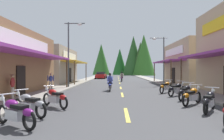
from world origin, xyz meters
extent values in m
cube|color=#424244|center=(0.00, 24.36, -0.05)|extent=(9.67, 78.72, 0.10)
cube|color=gray|center=(-5.89, 24.36, 0.06)|extent=(2.11, 78.72, 0.12)
cube|color=gray|center=(5.89, 24.36, 0.06)|extent=(2.11, 78.72, 0.12)
cube|color=#E0C64C|center=(0.00, 7.94, 0.01)|extent=(0.16, 2.40, 0.01)
cube|color=#E0C64C|center=(0.00, 13.87, 0.01)|extent=(0.16, 2.40, 0.01)
cube|color=#E0C64C|center=(0.00, 18.96, 0.01)|extent=(0.16, 2.40, 0.01)
cube|color=#E0C64C|center=(0.00, 25.18, 0.01)|extent=(0.16, 2.40, 0.01)
cube|color=#E0C64C|center=(0.00, 30.79, 0.01)|extent=(0.16, 2.40, 0.01)
cube|color=#E0C64C|center=(0.00, 37.18, 0.01)|extent=(0.16, 2.40, 0.01)
cube|color=#E0C64C|center=(0.00, 42.94, 0.01)|extent=(0.16, 2.40, 0.01)
cube|color=#E0C64C|center=(0.00, 48.34, 0.01)|extent=(0.16, 2.40, 0.01)
cube|color=#E0C64C|center=(0.00, 53.62, 0.01)|extent=(0.16, 2.40, 0.01)
cube|color=#8C338C|center=(-6.04, 12.70, 2.90)|extent=(1.80, 11.88, 0.16)
cylinder|color=brown|center=(-5.34, 18.44, 1.41)|extent=(0.14, 0.14, 2.82)
cube|color=white|center=(-6.88, 12.70, 3.80)|extent=(0.10, 9.24, 0.90)
cube|color=black|center=(-6.90, 12.70, 1.05)|extent=(0.08, 1.10, 2.10)
cube|color=gray|center=(-10.58, 25.80, 2.39)|extent=(7.27, 9.48, 4.79)
cube|color=gold|center=(-6.04, 25.80, 2.90)|extent=(1.80, 8.53, 0.16)
cylinder|color=brown|center=(-5.34, 21.73, 1.41)|extent=(0.14, 0.14, 2.82)
cylinder|color=brown|center=(-5.34, 29.86, 1.41)|extent=(0.14, 0.14, 2.82)
cube|color=white|center=(-6.88, 25.80, 3.74)|extent=(0.10, 6.64, 0.90)
cube|color=black|center=(-6.90, 25.80, 1.05)|extent=(0.08, 1.10, 2.10)
cube|color=#8C338C|center=(6.04, 12.55, 2.90)|extent=(1.80, 9.14, 0.16)
cylinder|color=brown|center=(5.34, 16.92, 1.41)|extent=(0.14, 0.14, 2.82)
cube|color=tan|center=(10.67, 24.27, 2.67)|extent=(7.45, 9.97, 5.34)
cube|color=#8C338C|center=(6.04, 24.27, 2.90)|extent=(1.80, 8.98, 0.16)
cylinder|color=brown|center=(5.34, 19.98, 1.41)|extent=(0.14, 0.14, 2.82)
cylinder|color=brown|center=(5.34, 28.56, 1.41)|extent=(0.14, 0.14, 2.82)
cube|color=white|center=(6.88, 24.27, 4.16)|extent=(0.10, 6.98, 0.90)
cube|color=black|center=(6.90, 24.27, 1.05)|extent=(0.08, 1.10, 2.10)
cylinder|color=#474C51|center=(-5.24, 18.65, 3.28)|extent=(0.14, 0.14, 6.57)
cylinder|color=#474C51|center=(-4.61, 18.65, 6.47)|extent=(2.06, 0.10, 0.10)
ellipsoid|color=silver|center=(-4.08, 18.65, 6.37)|extent=(0.50, 0.30, 0.24)
cylinder|color=#474C51|center=(5.24, 22.50, 2.87)|extent=(0.14, 0.14, 5.75)
cylinder|color=#474C51|center=(4.61, 22.50, 5.65)|extent=(2.06, 0.10, 0.10)
ellipsoid|color=silver|center=(4.08, 22.50, 5.55)|extent=(0.50, 0.30, 0.24)
torus|color=black|center=(4.11, 9.14, 0.32)|extent=(0.47, 0.57, 0.64)
torus|color=black|center=(3.20, 7.95, 0.32)|extent=(0.47, 0.57, 0.64)
cube|color=silver|center=(3.66, 8.55, 0.40)|extent=(0.65, 0.73, 0.32)
ellipsoid|color=black|center=(3.78, 8.71, 0.72)|extent=(0.59, 0.64, 0.28)
cube|color=black|center=(3.51, 8.35, 0.68)|extent=(0.59, 0.65, 0.12)
ellipsoid|color=black|center=(3.23, 7.99, 0.55)|extent=(0.46, 0.50, 0.24)
cylinder|color=silver|center=(4.03, 9.04, 0.65)|extent=(0.27, 0.33, 0.71)
cylinder|color=silver|center=(3.96, 8.94, 1.02)|extent=(0.50, 0.39, 0.04)
sphere|color=white|center=(4.13, 9.17, 0.85)|extent=(0.16, 0.16, 0.16)
torus|color=black|center=(4.07, 10.61, 0.32)|extent=(0.53, 0.52, 0.64)
torus|color=black|center=(3.00, 9.55, 0.32)|extent=(0.53, 0.52, 0.64)
cube|color=silver|center=(3.53, 10.08, 0.40)|extent=(0.70, 0.69, 0.32)
ellipsoid|color=#BF660C|center=(3.67, 10.22, 0.72)|extent=(0.62, 0.62, 0.28)
cube|color=black|center=(3.35, 9.90, 0.68)|extent=(0.62, 0.62, 0.12)
ellipsoid|color=#BF660C|center=(3.03, 9.59, 0.55)|extent=(0.48, 0.48, 0.24)
cylinder|color=silver|center=(3.97, 10.51, 0.65)|extent=(0.31, 0.30, 0.71)
cylinder|color=silver|center=(3.89, 10.43, 1.02)|extent=(0.45, 0.46, 0.04)
sphere|color=white|center=(4.09, 10.63, 0.85)|extent=(0.16, 0.16, 0.16)
torus|color=black|center=(4.32, 12.31, 0.32)|extent=(0.50, 0.55, 0.64)
torus|color=black|center=(3.34, 11.18, 0.32)|extent=(0.50, 0.55, 0.64)
cube|color=silver|center=(3.83, 11.75, 0.40)|extent=(0.67, 0.71, 0.32)
ellipsoid|color=black|center=(3.96, 11.90, 0.72)|extent=(0.61, 0.63, 0.28)
cube|color=black|center=(3.66, 11.56, 0.68)|extent=(0.61, 0.64, 0.12)
ellipsoid|color=black|center=(3.37, 11.22, 0.55)|extent=(0.47, 0.49, 0.24)
cylinder|color=silver|center=(4.24, 12.22, 0.65)|extent=(0.29, 0.32, 0.71)
cylinder|color=silver|center=(4.16, 12.13, 1.02)|extent=(0.48, 0.42, 0.04)
sphere|color=white|center=(4.34, 12.34, 0.85)|extent=(0.16, 0.16, 0.16)
torus|color=black|center=(4.40, 13.88, 0.32)|extent=(0.55, 0.50, 0.64)
torus|color=black|center=(3.26, 12.90, 0.32)|extent=(0.55, 0.50, 0.64)
cube|color=silver|center=(3.83, 13.39, 0.40)|extent=(0.71, 0.67, 0.32)
ellipsoid|color=black|center=(3.98, 13.52, 0.72)|extent=(0.63, 0.61, 0.28)
cube|color=black|center=(3.64, 13.23, 0.68)|extent=(0.64, 0.61, 0.12)
ellipsoid|color=black|center=(3.30, 12.93, 0.55)|extent=(0.49, 0.47, 0.24)
cylinder|color=silver|center=(4.30, 13.80, 0.65)|extent=(0.32, 0.29, 0.71)
cylinder|color=silver|center=(4.21, 13.72, 1.02)|extent=(0.42, 0.48, 0.04)
sphere|color=white|center=(4.42, 13.90, 0.85)|extent=(0.16, 0.16, 0.16)
torus|color=black|center=(3.99, 15.65, 0.32)|extent=(0.49, 0.55, 0.64)
torus|color=black|center=(3.03, 14.50, 0.32)|extent=(0.49, 0.55, 0.64)
cube|color=silver|center=(3.51, 15.07, 0.40)|extent=(0.66, 0.72, 0.32)
ellipsoid|color=#BF660C|center=(3.64, 15.22, 0.72)|extent=(0.61, 0.63, 0.28)
cube|color=black|center=(3.35, 14.88, 0.68)|extent=(0.60, 0.64, 0.12)
ellipsoid|color=#BF660C|center=(3.06, 14.54, 0.55)|extent=(0.47, 0.49, 0.24)
cylinder|color=silver|center=(3.91, 15.55, 0.65)|extent=(0.28, 0.32, 0.71)
cylinder|color=silver|center=(3.83, 15.45, 1.02)|extent=(0.49, 0.42, 0.04)
sphere|color=white|center=(4.01, 15.67, 0.85)|extent=(0.16, 0.16, 0.16)
torus|color=black|center=(-4.32, 6.59, 0.32)|extent=(0.60, 0.41, 0.64)
torus|color=black|center=(-3.03, 5.82, 0.32)|extent=(0.60, 0.41, 0.64)
cube|color=silver|center=(-3.67, 6.21, 0.40)|extent=(0.74, 0.60, 0.32)
ellipsoid|color=#721972|center=(-3.84, 6.31, 0.72)|extent=(0.64, 0.56, 0.28)
cube|color=black|center=(-3.46, 6.08, 0.68)|extent=(0.66, 0.55, 0.12)
ellipsoid|color=#721972|center=(-3.07, 5.85, 0.55)|extent=(0.50, 0.43, 0.24)
cylinder|color=silver|center=(-4.20, 6.52, 0.65)|extent=(0.35, 0.24, 0.71)
cylinder|color=silver|center=(-4.10, 6.46, 1.02)|extent=(0.34, 0.54, 0.04)
sphere|color=white|center=(-4.34, 6.61, 0.85)|extent=(0.16, 0.16, 0.16)
torus|color=black|center=(-4.52, 7.96, 0.32)|extent=(0.60, 0.42, 0.64)
torus|color=black|center=(-3.24, 7.18, 0.32)|extent=(0.60, 0.42, 0.64)
cube|color=silver|center=(-3.88, 7.57, 0.40)|extent=(0.74, 0.60, 0.32)
ellipsoid|color=#99999E|center=(-4.05, 7.67, 0.72)|extent=(0.64, 0.56, 0.28)
cube|color=black|center=(-3.67, 7.44, 0.68)|extent=(0.66, 0.55, 0.12)
ellipsoid|color=#99999E|center=(-3.29, 7.20, 0.55)|extent=(0.50, 0.43, 0.24)
cylinder|color=silver|center=(-4.41, 7.89, 0.65)|extent=(0.35, 0.24, 0.71)
cylinder|color=silver|center=(-4.31, 7.83, 1.02)|extent=(0.35, 0.53, 0.04)
sphere|color=white|center=(-4.55, 7.98, 0.85)|extent=(0.16, 0.16, 0.16)
torus|color=black|center=(-4.02, 9.78, 0.32)|extent=(0.56, 0.49, 0.64)
torus|color=black|center=(-2.87, 8.83, 0.32)|extent=(0.56, 0.49, 0.64)
cube|color=silver|center=(-3.44, 9.30, 0.40)|extent=(0.72, 0.66, 0.32)
ellipsoid|color=#A51414|center=(-3.60, 9.43, 0.72)|extent=(0.64, 0.60, 0.28)
cube|color=black|center=(-3.25, 9.15, 0.68)|extent=(0.64, 0.60, 0.12)
ellipsoid|color=#A51414|center=(-2.90, 8.86, 0.55)|extent=(0.49, 0.47, 0.24)
cylinder|color=silver|center=(-3.92, 9.70, 0.65)|extent=(0.32, 0.28, 0.71)
cylinder|color=silver|center=(-3.83, 9.62, 1.02)|extent=(0.41, 0.49, 0.04)
sphere|color=white|center=(-4.04, 9.80, 0.85)|extent=(0.16, 0.16, 0.16)
torus|color=black|center=(-1.02, 17.19, 0.32)|extent=(0.13, 0.64, 0.64)
torus|color=black|center=(-0.96, 15.69, 0.32)|extent=(0.13, 0.64, 0.64)
cube|color=silver|center=(-0.99, 16.44, 0.40)|extent=(0.31, 0.71, 0.32)
ellipsoid|color=navy|center=(-1.00, 16.64, 0.72)|extent=(0.34, 0.57, 0.28)
cube|color=black|center=(-0.98, 16.19, 0.68)|extent=(0.30, 0.61, 0.12)
ellipsoid|color=navy|center=(-0.97, 15.74, 0.55)|extent=(0.26, 0.45, 0.24)
cylinder|color=silver|center=(-1.02, 17.06, 0.65)|extent=(0.07, 0.37, 0.71)
cylinder|color=silver|center=(-1.01, 16.94, 1.02)|extent=(0.60, 0.06, 0.04)
sphere|color=white|center=(-1.02, 17.22, 0.85)|extent=(0.16, 0.16, 0.16)
ellipsoid|color=#333F8C|center=(-0.99, 16.29, 1.05)|extent=(0.39, 0.39, 0.64)
sphere|color=black|center=(-0.99, 16.34, 1.45)|extent=(0.24, 0.24, 0.24)
cylinder|color=#333F8C|center=(-1.15, 16.46, 0.70)|extent=(0.16, 0.43, 0.24)
cylinder|color=#333F8C|center=(-1.21, 16.58, 1.05)|extent=(0.12, 0.51, 0.40)
cylinder|color=#333F8C|center=(-0.83, 16.47, 0.70)|extent=(0.16, 0.43, 0.24)
cylinder|color=#333F8C|center=(-0.79, 16.60, 1.05)|extent=(0.12, 0.51, 0.40)
torus|color=black|center=(0.46, 29.60, 0.32)|extent=(0.15, 0.65, 0.64)
torus|color=black|center=(0.34, 28.11, 0.32)|extent=(0.15, 0.65, 0.64)
cube|color=silver|center=(0.40, 28.86, 0.40)|extent=(0.33, 0.72, 0.32)
ellipsoid|color=#721972|center=(0.41, 29.05, 0.72)|extent=(0.36, 0.58, 0.28)
cube|color=black|center=(0.38, 28.61, 0.68)|extent=(0.33, 0.62, 0.12)
ellipsoid|color=#721972|center=(0.34, 28.16, 0.55)|extent=(0.27, 0.46, 0.24)
cylinder|color=silver|center=(0.45, 29.47, 0.65)|extent=(0.09, 0.37, 0.71)
cylinder|color=silver|center=(0.44, 29.35, 1.02)|extent=(0.60, 0.09, 0.04)
sphere|color=white|center=(0.46, 29.63, 0.85)|extent=(0.16, 0.16, 0.16)
ellipsoid|color=#726659|center=(0.38, 28.71, 1.05)|extent=(0.41, 0.41, 0.64)
sphere|color=black|center=(0.39, 28.76, 1.45)|extent=(0.24, 0.24, 0.24)
cylinder|color=#726659|center=(0.24, 28.89, 0.70)|extent=(0.17, 0.43, 0.24)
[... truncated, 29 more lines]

